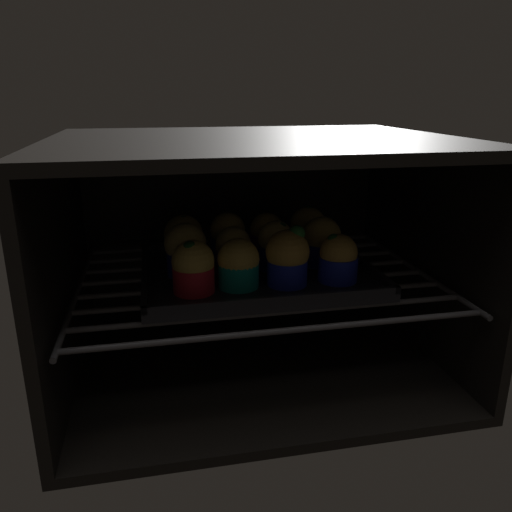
{
  "coord_description": "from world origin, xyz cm",
  "views": [
    {
      "loc": [
        -14.99,
        -51.35,
        41.64
      ],
      "look_at": [
        0.0,
        21.52,
        17.42
      ],
      "focal_mm": 35.3,
      "sensor_mm": 36.0,
      "label": 1
    }
  ],
  "objects_px": {
    "muffin_row2_col0": "(184,239)",
    "muffin_row1_col1": "(233,251)",
    "muffin_row1_col2": "(276,245)",
    "muffin_row2_col2": "(267,235)",
    "muffin_row0_col0": "(193,267)",
    "muffin_row1_col3": "(321,242)",
    "muffin_row2_col1": "(228,236)",
    "muffin_row2_col3": "(308,230)",
    "muffin_row0_col1": "(238,264)",
    "muffin_row0_col2": "(288,258)",
    "muffin_row1_col0": "(186,250)",
    "baking_tray": "(256,272)",
    "muffin_row0_col3": "(338,259)"
  },
  "relations": [
    {
      "from": "muffin_row0_col0",
      "to": "muffin_row1_col1",
      "type": "xyz_separation_m",
      "value": [
        0.07,
        0.07,
        -0.0
      ]
    },
    {
      "from": "muffin_row2_col0",
      "to": "muffin_row1_col1",
      "type": "bearing_deg",
      "value": -44.7
    },
    {
      "from": "muffin_row0_col2",
      "to": "muffin_row1_col1",
      "type": "xyz_separation_m",
      "value": [
        -0.07,
        0.07,
        -0.01
      ]
    },
    {
      "from": "muffin_row1_col1",
      "to": "muffin_row1_col2",
      "type": "xyz_separation_m",
      "value": [
        0.07,
        0.0,
        0.0
      ]
    },
    {
      "from": "muffin_row2_col1",
      "to": "muffin_row1_col3",
      "type": "bearing_deg",
      "value": -24.54
    },
    {
      "from": "baking_tray",
      "to": "muffin_row2_col1",
      "type": "height_order",
      "value": "muffin_row2_col1"
    },
    {
      "from": "muffin_row0_col0",
      "to": "muffin_row0_col2",
      "type": "bearing_deg",
      "value": 0.92
    },
    {
      "from": "muffin_row1_col0",
      "to": "muffin_row2_col0",
      "type": "distance_m",
      "value": 0.07
    },
    {
      "from": "muffin_row0_col0",
      "to": "muffin_row0_col2",
      "type": "height_order",
      "value": "muffin_row0_col2"
    },
    {
      "from": "muffin_row2_col3",
      "to": "muffin_row0_col1",
      "type": "bearing_deg",
      "value": -136.02
    },
    {
      "from": "muffin_row1_col3",
      "to": "muffin_row2_col1",
      "type": "relative_size",
      "value": 1.02
    },
    {
      "from": "muffin_row2_col0",
      "to": "muffin_row0_col0",
      "type": "bearing_deg",
      "value": -88.69
    },
    {
      "from": "muffin_row1_col2",
      "to": "muffin_row2_col2",
      "type": "bearing_deg",
      "value": 88.88
    },
    {
      "from": "muffin_row0_col0",
      "to": "muffin_row2_col1",
      "type": "distance_m",
      "value": 0.16
    },
    {
      "from": "baking_tray",
      "to": "muffin_row0_col0",
      "type": "bearing_deg",
      "value": -144.67
    },
    {
      "from": "muffin_row1_col2",
      "to": "muffin_row2_col1",
      "type": "bearing_deg",
      "value": 135.76
    },
    {
      "from": "muffin_row0_col0",
      "to": "muffin_row1_col0",
      "type": "distance_m",
      "value": 0.07
    },
    {
      "from": "muffin_row0_col1",
      "to": "muffin_row1_col1",
      "type": "distance_m",
      "value": 0.07
    },
    {
      "from": "muffin_row0_col0",
      "to": "muffin_row2_col1",
      "type": "xyz_separation_m",
      "value": [
        0.07,
        0.14,
        0.0
      ]
    },
    {
      "from": "baking_tray",
      "to": "muffin_row0_col0",
      "type": "xyz_separation_m",
      "value": [
        -0.1,
        -0.07,
        0.04
      ]
    },
    {
      "from": "muffin_row1_col1",
      "to": "muffin_row0_col1",
      "type": "bearing_deg",
      "value": -93.02
    },
    {
      "from": "muffin_row0_col2",
      "to": "muffin_row2_col2",
      "type": "distance_m",
      "value": 0.14
    },
    {
      "from": "baking_tray",
      "to": "muffin_row2_col1",
      "type": "xyz_separation_m",
      "value": [
        -0.03,
        0.07,
        0.04
      ]
    },
    {
      "from": "muffin_row0_col2",
      "to": "muffin_row1_col2",
      "type": "distance_m",
      "value": 0.07
    },
    {
      "from": "muffin_row0_col3",
      "to": "muffin_row2_col2",
      "type": "bearing_deg",
      "value": 117.15
    },
    {
      "from": "muffin_row0_col3",
      "to": "muffin_row1_col3",
      "type": "height_order",
      "value": "muffin_row1_col3"
    },
    {
      "from": "muffin_row1_col3",
      "to": "muffin_row2_col1",
      "type": "xyz_separation_m",
      "value": [
        -0.14,
        0.06,
        -0.0
      ]
    },
    {
      "from": "muffin_row1_col0",
      "to": "muffin_row1_col1",
      "type": "height_order",
      "value": "muffin_row1_col0"
    },
    {
      "from": "muffin_row2_col3",
      "to": "muffin_row2_col1",
      "type": "bearing_deg",
      "value": -177.61
    },
    {
      "from": "muffin_row0_col2",
      "to": "muffin_row2_col0",
      "type": "relative_size",
      "value": 1.15
    },
    {
      "from": "muffin_row1_col3",
      "to": "muffin_row2_col0",
      "type": "xyz_separation_m",
      "value": [
        -0.21,
        0.07,
        -0.0
      ]
    },
    {
      "from": "muffin_row2_col0",
      "to": "muffin_row2_col2",
      "type": "height_order",
      "value": "muffin_row2_col0"
    },
    {
      "from": "muffin_row1_col0",
      "to": "muffin_row1_col1",
      "type": "xyz_separation_m",
      "value": [
        0.07,
        0.0,
        -0.01
      ]
    },
    {
      "from": "muffin_row0_col1",
      "to": "muffin_row0_col3",
      "type": "distance_m",
      "value": 0.15
    },
    {
      "from": "muffin_row0_col3",
      "to": "muffin_row2_col0",
      "type": "relative_size",
      "value": 0.94
    },
    {
      "from": "muffin_row0_col0",
      "to": "muffin_row2_col1",
      "type": "bearing_deg",
      "value": 63.78
    },
    {
      "from": "muffin_row0_col3",
      "to": "baking_tray",
      "type": "bearing_deg",
      "value": 146.69
    },
    {
      "from": "muffin_row0_col1",
      "to": "muffin_row0_col2",
      "type": "bearing_deg",
      "value": -3.58
    },
    {
      "from": "muffin_row0_col2",
      "to": "muffin_row1_col3",
      "type": "height_order",
      "value": "muffin_row0_col2"
    },
    {
      "from": "muffin_row0_col1",
      "to": "muffin_row2_col0",
      "type": "xyz_separation_m",
      "value": [
        -0.07,
        0.14,
        0.0
      ]
    },
    {
      "from": "muffin_row0_col3",
      "to": "muffin_row1_col1",
      "type": "distance_m",
      "value": 0.16
    },
    {
      "from": "baking_tray",
      "to": "muffin_row1_col1",
      "type": "height_order",
      "value": "muffin_row1_col1"
    },
    {
      "from": "muffin_row0_col0",
      "to": "muffin_row1_col3",
      "type": "relative_size",
      "value": 0.95
    },
    {
      "from": "muffin_row0_col2",
      "to": "muffin_row2_col2",
      "type": "xyz_separation_m",
      "value": [
        0.0,
        0.14,
        -0.01
      ]
    },
    {
      "from": "muffin_row2_col0",
      "to": "muffin_row2_col1",
      "type": "height_order",
      "value": "muffin_row2_col1"
    },
    {
      "from": "muffin_row1_col1",
      "to": "muffin_row1_col2",
      "type": "distance_m",
      "value": 0.07
    },
    {
      "from": "muffin_row1_col2",
      "to": "muffin_row2_col2",
      "type": "xyz_separation_m",
      "value": [
        0.0,
        0.07,
        -0.0
      ]
    },
    {
      "from": "muffin_row1_col0",
      "to": "muffin_row1_col1",
      "type": "distance_m",
      "value": 0.07
    },
    {
      "from": "muffin_row1_col1",
      "to": "muffin_row2_col1",
      "type": "xyz_separation_m",
      "value": [
        0.0,
        0.07,
        0.0
      ]
    },
    {
      "from": "muffin_row0_col1",
      "to": "muffin_row2_col1",
      "type": "height_order",
      "value": "muffin_row2_col1"
    }
  ]
}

